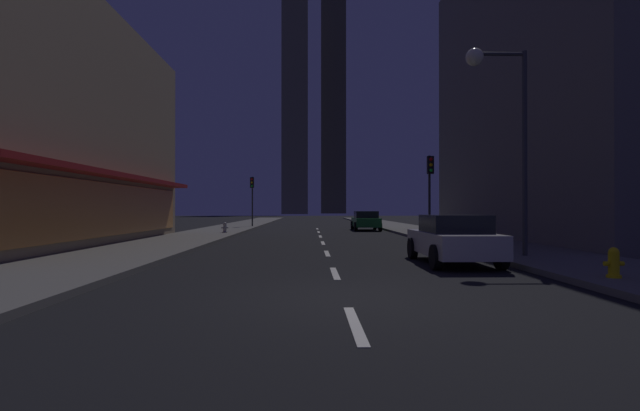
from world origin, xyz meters
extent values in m
cube|color=black|center=(0.00, 32.00, -0.05)|extent=(78.00, 136.00, 0.10)
cube|color=#605E59|center=(7.00, 32.00, 0.07)|extent=(4.00, 76.00, 0.15)
cube|color=#605E59|center=(-7.00, 32.00, 0.07)|extent=(4.00, 76.00, 0.15)
cube|color=silver|center=(0.00, -2.00, 0.01)|extent=(0.16, 2.20, 0.01)
cube|color=silver|center=(0.00, 3.20, 0.01)|extent=(0.16, 2.20, 0.01)
cube|color=silver|center=(0.00, 8.40, 0.01)|extent=(0.16, 2.20, 0.01)
cube|color=silver|center=(0.00, 13.60, 0.01)|extent=(0.16, 2.20, 0.01)
cube|color=silver|center=(0.00, 18.80, 0.01)|extent=(0.16, 2.20, 0.01)
cube|color=silver|center=(0.00, 24.00, 0.01)|extent=(0.16, 2.20, 0.01)
cube|color=silver|center=(0.00, 29.20, 0.01)|extent=(0.16, 2.20, 0.01)
cube|color=gray|center=(-13.50, 11.70, 5.09)|extent=(9.00, 18.08, 10.18)
cube|color=#D88C3F|center=(-9.00, 11.70, 1.60)|extent=(0.10, 16.88, 2.20)
cube|color=maroon|center=(-8.60, 11.70, 3.00)|extent=(0.90, 17.48, 0.20)
cube|color=slate|center=(14.50, 16.00, 8.49)|extent=(11.00, 20.00, 16.98)
cube|color=#615C48|center=(-5.12, 135.94, 34.98)|extent=(7.98, 6.06, 69.96)
cube|color=#454134|center=(7.64, 153.26, 39.75)|extent=(8.45, 5.69, 79.50)
cube|color=silver|center=(3.60, 5.21, 0.61)|extent=(1.80, 4.20, 0.65)
cube|color=black|center=(3.60, 5.01, 1.17)|extent=(1.64, 2.00, 0.55)
cylinder|color=black|center=(2.72, 6.61, 0.34)|extent=(0.22, 0.68, 0.68)
cylinder|color=black|center=(4.48, 6.61, 0.34)|extent=(0.22, 0.68, 0.68)
cylinder|color=black|center=(2.72, 3.81, 0.34)|extent=(0.22, 0.68, 0.68)
cylinder|color=black|center=(4.48, 3.81, 0.34)|extent=(0.22, 0.68, 0.68)
sphere|color=white|center=(3.05, 7.26, 0.67)|extent=(0.18, 0.18, 0.18)
sphere|color=white|center=(4.15, 7.26, 0.67)|extent=(0.18, 0.18, 0.18)
cube|color=#1E722D|center=(3.60, 26.61, 0.61)|extent=(1.80, 4.20, 0.65)
cube|color=black|center=(3.60, 26.41, 1.17)|extent=(1.64, 2.00, 0.55)
cylinder|color=black|center=(2.72, 28.01, 0.34)|extent=(0.22, 0.68, 0.68)
cylinder|color=black|center=(4.48, 28.01, 0.34)|extent=(0.22, 0.68, 0.68)
cylinder|color=black|center=(2.72, 25.21, 0.34)|extent=(0.22, 0.68, 0.68)
cylinder|color=black|center=(4.48, 25.21, 0.34)|extent=(0.22, 0.68, 0.68)
sphere|color=white|center=(3.05, 28.66, 0.67)|extent=(0.18, 0.18, 0.18)
sphere|color=white|center=(4.15, 28.66, 0.67)|extent=(0.18, 0.18, 0.18)
cylinder|color=yellow|center=(5.90, 1.35, 0.43)|extent=(0.22, 0.22, 0.55)
sphere|color=yellow|center=(5.90, 1.35, 0.70)|extent=(0.21, 0.21, 0.21)
cylinder|color=yellow|center=(5.90, 1.35, 0.18)|extent=(0.30, 0.30, 0.06)
cylinder|color=yellow|center=(5.74, 1.35, 0.45)|extent=(0.10, 0.10, 0.10)
cylinder|color=yellow|center=(6.06, 1.35, 0.45)|extent=(0.10, 0.10, 0.10)
cylinder|color=#B2B2B2|center=(-5.90, 20.68, 0.43)|extent=(0.22, 0.22, 0.55)
sphere|color=#B2B2B2|center=(-5.90, 20.68, 0.70)|extent=(0.21, 0.21, 0.21)
cylinder|color=#B2B2B2|center=(-5.90, 20.68, 0.18)|extent=(0.30, 0.30, 0.06)
cylinder|color=#B2B2B2|center=(-6.06, 20.68, 0.45)|extent=(0.10, 0.10, 0.10)
cylinder|color=#B2B2B2|center=(-5.74, 20.68, 0.45)|extent=(0.10, 0.10, 0.10)
cylinder|color=#2D2D2D|center=(5.50, 15.24, 2.25)|extent=(0.12, 0.12, 4.20)
cube|color=black|center=(5.50, 15.04, 3.85)|extent=(0.32, 0.24, 0.90)
sphere|color=red|center=(5.50, 14.91, 4.13)|extent=(0.18, 0.18, 0.18)
sphere|color=#F2B20C|center=(5.50, 14.91, 3.85)|extent=(0.18, 0.18, 0.18)
sphere|color=#19D833|center=(5.50, 14.91, 3.57)|extent=(0.18, 0.18, 0.18)
cylinder|color=#2D2D2D|center=(-5.50, 31.40, 2.25)|extent=(0.12, 0.12, 4.20)
cube|color=black|center=(-5.50, 31.20, 3.85)|extent=(0.32, 0.24, 0.90)
sphere|color=red|center=(-5.50, 31.07, 4.13)|extent=(0.18, 0.18, 0.18)
sphere|color=#F2B20C|center=(-5.50, 31.07, 3.85)|extent=(0.18, 0.18, 0.18)
sphere|color=#19D833|center=(-5.50, 31.07, 3.57)|extent=(0.18, 0.18, 0.18)
cylinder|color=#38383D|center=(6.20, 6.14, 3.40)|extent=(0.16, 0.16, 6.50)
cylinder|color=#38383D|center=(5.40, 6.14, 6.55)|extent=(1.60, 0.12, 0.12)
sphere|color=#FCF7CC|center=(4.60, 6.14, 6.45)|extent=(0.56, 0.56, 0.56)
camera|label=1|loc=(-0.64, -8.58, 1.63)|focal=26.33mm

